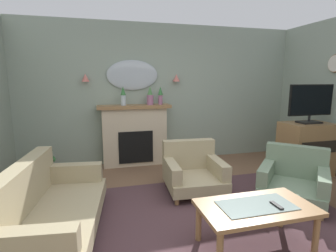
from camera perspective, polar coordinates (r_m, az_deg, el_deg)
name	(u,v)px	position (r m, az deg, el deg)	size (l,w,h in m)	color
floor	(221,232)	(3.21, 11.46, -21.67)	(6.46, 6.25, 0.10)	brown
wall_back	(163,94)	(5.26, -1.06, 6.96)	(6.46, 0.10, 2.68)	#93A393
patterned_rug	(214,218)	(3.33, 9.89, -19.18)	(3.20, 2.40, 0.01)	#4C3338
fireplace	(135,136)	(5.04, -7.24, -2.12)	(1.36, 0.36, 1.16)	beige
mantel_vase_left	(123,95)	(4.88, -9.74, 6.58)	(0.10, 0.10, 0.35)	silver
mantel_vase_right	(150,96)	(4.95, -3.93, 6.43)	(0.12, 0.12, 0.34)	#9E6084
mantel_vase_centre	(160,95)	(4.99, -1.66, 6.85)	(0.10, 0.10, 0.34)	#9E6084
wall_mirror	(132,75)	(5.07, -7.75, 10.92)	(0.96, 0.06, 0.56)	#B2BCC6
wall_sconce_left	(85,78)	(4.98, -17.56, 9.99)	(0.14, 0.14, 0.14)	#D17066
wall_sconce_right	(176,78)	(5.19, 1.83, 10.43)	(0.14, 0.14, 0.14)	#D17066
wall_clock	(336,63)	(5.41, 32.68, 11.41)	(0.04, 0.31, 0.31)	silver
coffee_table	(256,211)	(2.77, 18.62, -17.14)	(1.10, 0.60, 0.45)	olive
tv_remote	(277,206)	(2.78, 22.56, -15.72)	(0.04, 0.16, 0.02)	black
floral_couch	(46,207)	(3.13, -25.04, -15.60)	(1.06, 1.80, 0.76)	tan
armchair_beside_couch	(193,170)	(3.94, 5.42, -9.58)	(0.87, 0.87, 0.71)	tan
armchair_near_fireplace	(294,179)	(4.00, 25.68, -10.27)	(1.15, 1.15, 0.71)	gray
tv_cabinet	(305,148)	(5.14, 27.75, -4.35)	(0.80, 0.57, 0.90)	olive
tv_flatscreen	(311,103)	(5.00, 28.66, 4.48)	(0.84, 0.24, 0.65)	black
potted_plant_small_fern	(45,165)	(4.64, -25.20, -7.77)	(0.35, 0.36, 0.56)	#474C56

